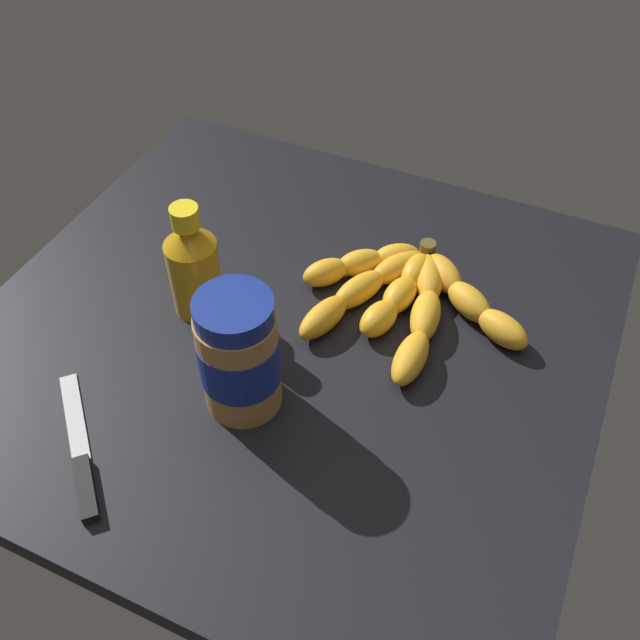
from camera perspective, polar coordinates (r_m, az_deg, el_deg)
ground_plane at (r=84.20cm, az=-2.35°, el=-1.35°), size 70.92×68.63×3.27cm
banana_bunch at (r=84.94cm, az=6.78°, el=2.08°), size 29.04×21.65×3.42cm
peanut_butter_jar at (r=71.47cm, az=-6.73°, el=-2.73°), size 8.30×8.30×14.59cm
honey_bottle at (r=82.05cm, az=-10.11°, el=4.31°), size 5.99×5.99×14.75cm
butter_knife at (r=75.71cm, az=-18.63°, el=-10.25°), size 14.21×14.30×1.20cm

